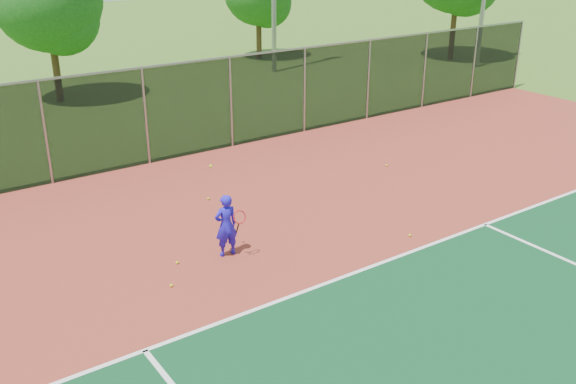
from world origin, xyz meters
The scene contains 10 objects.
ground centered at (0.00, 0.00, 0.00)m, with size 120.00×120.00×0.00m, color #39611B.
court_apron centered at (0.00, 2.00, 0.01)m, with size 30.00×20.00×0.02m, color #983526.
fence_back centered at (0.00, 12.00, 1.56)m, with size 30.00×0.06×3.03m.
tennis_player centered at (-4.04, 5.29, 0.75)m, with size 0.59×0.61×2.18m.
practice_ball_0 centered at (-5.16, 5.53, 0.06)m, with size 0.07×0.07×0.07m, color #C6C917.
practice_ball_1 centered at (-2.89, 8.33, 0.06)m, with size 0.07×0.07×0.07m, color #C6C917.
practice_ball_2 centered at (-5.69, 4.71, 0.06)m, with size 0.07×0.07×0.07m, color #C6C917.
practice_ball_3 centered at (2.90, 7.53, 0.06)m, with size 0.07×0.07×0.07m, color #C6C917.
practice_ball_4 centered at (0.00, 3.60, 0.06)m, with size 0.07×0.07×0.07m, color #C6C917.
tree_back_left centered at (-2.83, 21.45, 4.10)m, with size 4.44×4.44×6.53m.
Camera 1 is at (-10.24, -6.04, 6.83)m, focal length 40.00 mm.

